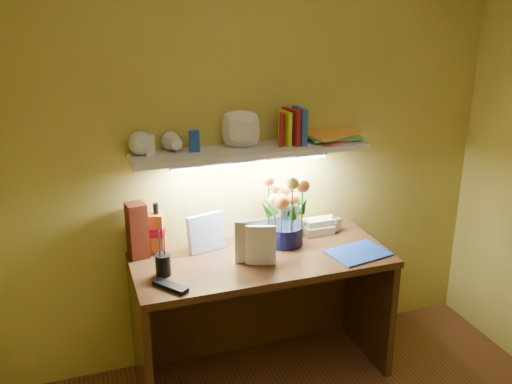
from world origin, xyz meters
TOP-DOWN VIEW (x-y plane):
  - desk at (0.00, 1.20)m, footprint 1.40×0.60m
  - flower_bouquet at (0.17, 1.33)m, footprint 0.28×0.28m
  - telephone at (0.42, 1.40)m, footprint 0.18×0.13m
  - desk_clock at (0.52, 1.39)m, footprint 0.09×0.06m
  - whisky_bottle at (-0.52, 1.44)m, footprint 0.10×0.10m
  - whisky_box at (-0.63, 1.42)m, footprint 0.11×0.11m
  - pen_cup at (-0.54, 1.17)m, footprint 0.08×0.08m
  - art_card at (-0.27, 1.39)m, footprint 0.21×0.09m
  - tv_remote at (-0.54, 1.02)m, footprint 0.16×0.19m
  - blue_folder at (0.51, 1.07)m, footprint 0.35×0.28m
  - desk_book_a at (-0.16, 1.17)m, footprint 0.18×0.03m
  - desk_book_b at (-0.11, 1.14)m, footprint 0.16×0.08m
  - wall_shelf at (0.01, 1.38)m, footprint 1.32×0.34m

SIDE VIEW (x-z plane):
  - desk at x=0.00m, z-range 0.00..0.75m
  - blue_folder at x=0.51m, z-range 0.75..0.76m
  - tv_remote at x=-0.54m, z-range 0.75..0.77m
  - desk_clock at x=0.52m, z-range 0.75..0.83m
  - telephone at x=0.42m, z-range 0.75..0.85m
  - pen_cup at x=-0.54m, z-range 0.75..0.94m
  - art_card at x=-0.27m, z-range 0.75..0.96m
  - desk_book_b at x=-0.11m, z-range 0.75..0.97m
  - desk_book_a at x=-0.16m, z-range 0.75..0.99m
  - whisky_bottle at x=-0.52m, z-range 0.75..1.04m
  - whisky_box at x=-0.63m, z-range 0.75..1.06m
  - flower_bouquet at x=0.17m, z-range 0.75..1.15m
  - wall_shelf at x=0.01m, z-range 1.22..1.45m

